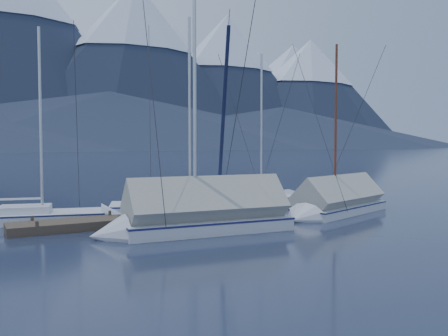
# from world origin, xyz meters

# --- Properties ---
(ground) EXTENTS (1000.00, 1000.00, 0.00)m
(ground) POSITION_xyz_m (0.00, 0.00, 0.00)
(ground) COLOR black
(ground) RESTS_ON ground
(dock) EXTENTS (18.00, 1.50, 0.54)m
(dock) POSITION_xyz_m (0.00, 2.00, 0.11)
(dock) COLOR #382D23
(dock) RESTS_ON ground
(mooring_posts) EXTENTS (15.12, 1.52, 0.35)m
(mooring_posts) POSITION_xyz_m (-0.50, 2.00, 0.35)
(mooring_posts) COLOR #382D23
(mooring_posts) RESTS_ON ground
(sailboat_open_left) EXTENTS (7.00, 3.47, 8.91)m
(sailboat_open_left) POSITION_xyz_m (-6.96, 4.21, 0.16)
(sailboat_open_left) COLOR silver
(sailboat_open_left) RESTS_ON ground
(sailboat_open_mid) EXTENTS (7.95, 4.53, 10.14)m
(sailboat_open_mid) POSITION_xyz_m (-0.33, 3.70, 0.18)
(sailboat_open_mid) COLOR silver
(sailboat_open_mid) RESTS_ON ground
(sailboat_open_right) EXTENTS (6.91, 3.56, 8.80)m
(sailboat_open_right) POSITION_xyz_m (4.01, 4.56, 0.15)
(sailboat_open_right) COLOR silver
(sailboat_open_right) RESTS_ON ground
(sailboat_covered_near) EXTENTS (7.02, 4.05, 8.74)m
(sailboat_covered_near) POSITION_xyz_m (4.80, 0.18, 0.44)
(sailboat_covered_near) COLOR silver
(sailboat_covered_near) RESTS_ON ground
(sailboat_covered_far) EXTENTS (7.62, 3.17, 10.46)m
(sailboat_covered_far) POSITION_xyz_m (-2.89, -0.77, 0.51)
(sailboat_covered_far) COLOR silver
(sailboat_covered_far) RESTS_ON ground
(person) EXTENTS (0.52, 0.65, 1.55)m
(person) POSITION_xyz_m (1.31, 2.14, 1.12)
(person) COLOR black
(person) RESTS_ON dock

